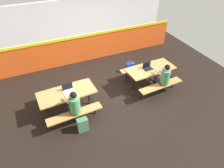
{
  "coord_description": "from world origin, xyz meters",
  "views": [
    {
      "loc": [
        -2.09,
        -4.75,
        4.55
      ],
      "look_at": [
        0.0,
        -0.02,
        0.55
      ],
      "focal_mm": 32.28,
      "sensor_mm": 36.0,
      "label": 1
    }
  ],
  "objects_px": {
    "laptop_silver": "(68,90)",
    "laptop_dark": "(148,67)",
    "student_nearer": "(74,104)",
    "backpack_dark": "(83,125)",
    "picnic_table_left": "(67,97)",
    "tote_bag_bright": "(130,67)",
    "picnic_table_right": "(150,72)",
    "student_further": "(163,76)"
  },
  "relations": [
    {
      "from": "laptop_dark",
      "to": "backpack_dark",
      "type": "distance_m",
      "value": 2.96
    },
    {
      "from": "picnic_table_right",
      "to": "student_further",
      "type": "relative_size",
      "value": 1.43
    },
    {
      "from": "student_further",
      "to": "laptop_silver",
      "type": "height_order",
      "value": "student_further"
    },
    {
      "from": "picnic_table_right",
      "to": "student_further",
      "type": "xyz_separation_m",
      "value": [
        0.15,
        -0.55,
        0.13
      ]
    },
    {
      "from": "picnic_table_left",
      "to": "picnic_table_right",
      "type": "distance_m",
      "value": 2.97
    },
    {
      "from": "picnic_table_right",
      "to": "tote_bag_bright",
      "type": "distance_m",
      "value": 1.18
    },
    {
      "from": "picnic_table_right",
      "to": "student_further",
      "type": "bearing_deg",
      "value": -75.02
    },
    {
      "from": "picnic_table_left",
      "to": "laptop_silver",
      "type": "xyz_separation_m",
      "value": [
        0.06,
        0.04,
        0.21
      ]
    },
    {
      "from": "picnic_table_right",
      "to": "backpack_dark",
      "type": "distance_m",
      "value": 3.02
    },
    {
      "from": "laptop_dark",
      "to": "laptop_silver",
      "type": "bearing_deg",
      "value": -178.18
    },
    {
      "from": "picnic_table_left",
      "to": "laptop_silver",
      "type": "distance_m",
      "value": 0.23
    },
    {
      "from": "student_nearer",
      "to": "backpack_dark",
      "type": "relative_size",
      "value": 2.74
    },
    {
      "from": "student_nearer",
      "to": "student_further",
      "type": "xyz_separation_m",
      "value": [
        3.05,
        0.1,
        0.0
      ]
    },
    {
      "from": "laptop_silver",
      "to": "laptop_dark",
      "type": "height_order",
      "value": "same"
    },
    {
      "from": "picnic_table_left",
      "to": "laptop_silver",
      "type": "relative_size",
      "value": 5.19
    },
    {
      "from": "student_further",
      "to": "laptop_dark",
      "type": "bearing_deg",
      "value": 114.16
    },
    {
      "from": "picnic_table_left",
      "to": "student_further",
      "type": "bearing_deg",
      "value": -8.23
    },
    {
      "from": "picnic_table_right",
      "to": "student_nearer",
      "type": "distance_m",
      "value": 2.97
    },
    {
      "from": "picnic_table_left",
      "to": "tote_bag_bright",
      "type": "distance_m",
      "value": 3.05
    },
    {
      "from": "student_nearer",
      "to": "laptop_silver",
      "type": "xyz_separation_m",
      "value": [
        -0.01,
        0.59,
        0.08
      ]
    },
    {
      "from": "student_nearer",
      "to": "laptop_silver",
      "type": "distance_m",
      "value": 0.6
    },
    {
      "from": "laptop_dark",
      "to": "picnic_table_left",
      "type": "bearing_deg",
      "value": -177.4
    },
    {
      "from": "tote_bag_bright",
      "to": "laptop_silver",
      "type": "bearing_deg",
      "value": -156.96
    },
    {
      "from": "student_nearer",
      "to": "backpack_dark",
      "type": "bearing_deg",
      "value": -77.18
    },
    {
      "from": "laptop_dark",
      "to": "tote_bag_bright",
      "type": "height_order",
      "value": "laptop_dark"
    },
    {
      "from": "student_nearer",
      "to": "laptop_dark",
      "type": "bearing_deg",
      "value": 13.79
    },
    {
      "from": "laptop_silver",
      "to": "laptop_dark",
      "type": "distance_m",
      "value": 2.79
    },
    {
      "from": "student_nearer",
      "to": "tote_bag_bright",
      "type": "height_order",
      "value": "student_nearer"
    },
    {
      "from": "picnic_table_right",
      "to": "laptop_dark",
      "type": "relative_size",
      "value": 5.19
    },
    {
      "from": "student_nearer",
      "to": "tote_bag_bright",
      "type": "xyz_separation_m",
      "value": [
        2.71,
        1.75,
        -0.51
      ]
    },
    {
      "from": "picnic_table_right",
      "to": "laptop_silver",
      "type": "xyz_separation_m",
      "value": [
        -2.9,
        -0.06,
        0.21
      ]
    },
    {
      "from": "laptop_dark",
      "to": "tote_bag_bright",
      "type": "bearing_deg",
      "value": 94.2
    },
    {
      "from": "picnic_table_left",
      "to": "backpack_dark",
      "type": "xyz_separation_m",
      "value": [
        0.15,
        -0.93,
        -0.36
      ]
    },
    {
      "from": "laptop_silver",
      "to": "tote_bag_bright",
      "type": "xyz_separation_m",
      "value": [
        2.71,
        1.15,
        -0.59
      ]
    },
    {
      "from": "student_further",
      "to": "laptop_silver",
      "type": "relative_size",
      "value": 3.64
    },
    {
      "from": "picnic_table_right",
      "to": "picnic_table_left",
      "type": "bearing_deg",
      "value": -178.09
    },
    {
      "from": "picnic_table_right",
      "to": "laptop_dark",
      "type": "distance_m",
      "value": 0.24
    },
    {
      "from": "laptop_silver",
      "to": "backpack_dark",
      "type": "relative_size",
      "value": 0.75
    },
    {
      "from": "laptop_silver",
      "to": "laptop_dark",
      "type": "bearing_deg",
      "value": 1.82
    },
    {
      "from": "picnic_table_right",
      "to": "backpack_dark",
      "type": "height_order",
      "value": "picnic_table_right"
    },
    {
      "from": "student_further",
      "to": "tote_bag_bright",
      "type": "relative_size",
      "value": 2.81
    },
    {
      "from": "picnic_table_right",
      "to": "tote_bag_bright",
      "type": "bearing_deg",
      "value": 99.91
    }
  ]
}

